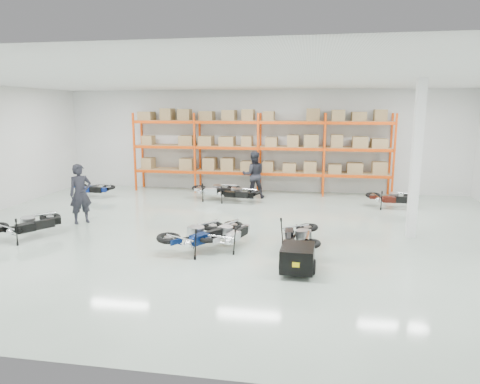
% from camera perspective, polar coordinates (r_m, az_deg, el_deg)
% --- Properties ---
extents(room, '(18.00, 18.00, 18.00)m').
position_cam_1_polar(room, '(12.46, -1.08, 4.48)').
color(room, '#B1C5B4').
rests_on(room, ground).
extents(pallet_rack, '(11.28, 0.98, 3.62)m').
position_cam_1_polar(pallet_rack, '(18.81, 2.58, 6.71)').
color(pallet_rack, '#E0450B').
rests_on(pallet_rack, ground).
extents(structural_column, '(0.25, 0.25, 4.50)m').
position_cam_1_polar(structural_column, '(13.08, 22.43, 3.95)').
color(structural_column, white).
rests_on(structural_column, ground).
extents(moto_blue_centre, '(1.77, 2.04, 1.19)m').
position_cam_1_polar(moto_blue_centre, '(11.26, -5.71, -5.06)').
color(moto_blue_centre, '#061743').
rests_on(moto_blue_centre, ground).
extents(moto_silver_left, '(1.31, 1.84, 1.08)m').
position_cam_1_polar(moto_silver_left, '(11.49, -1.63, -4.96)').
color(moto_silver_left, '#AEB0B5').
rests_on(moto_silver_left, ground).
extents(moto_black_far_left, '(1.70, 1.97, 1.15)m').
position_cam_1_polar(moto_black_far_left, '(13.68, -26.47, -3.37)').
color(moto_black_far_left, black).
rests_on(moto_black_far_left, ground).
extents(moto_touring_right, '(0.93, 1.78, 1.13)m').
position_cam_1_polar(moto_touring_right, '(11.27, 7.99, -5.24)').
color(moto_touring_right, black).
rests_on(moto_touring_right, ground).
extents(trailer, '(0.81, 1.54, 0.64)m').
position_cam_1_polar(trailer, '(9.80, 7.67, -8.72)').
color(trailer, black).
rests_on(trailer, ground).
extents(moto_back_a, '(1.65, 0.89, 1.04)m').
position_cam_1_polar(moto_back_a, '(19.05, -19.16, 0.80)').
color(moto_back_a, navy).
rests_on(moto_back_a, ground).
extents(moto_back_b, '(1.85, 1.09, 1.13)m').
position_cam_1_polar(moto_back_b, '(17.51, -3.23, 0.69)').
color(moto_back_b, silver).
rests_on(moto_back_b, ground).
extents(moto_back_c, '(1.73, 1.06, 1.05)m').
position_cam_1_polar(moto_back_c, '(16.98, -0.52, 0.25)').
color(moto_back_c, black).
rests_on(moto_back_c, ground).
extents(moto_back_d, '(1.68, 0.87, 1.07)m').
position_cam_1_polar(moto_back_d, '(17.01, 19.72, -0.35)').
color(moto_back_d, '#3F120C').
rests_on(moto_back_d, ground).
extents(person_left, '(0.83, 0.83, 1.94)m').
position_cam_1_polar(person_left, '(14.75, -20.50, -0.23)').
color(person_left, black).
rests_on(person_left, ground).
extents(person_back, '(1.11, 0.96, 1.96)m').
position_cam_1_polar(person_back, '(17.79, 1.82, 2.31)').
color(person_back, '#212229').
rests_on(person_back, ground).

